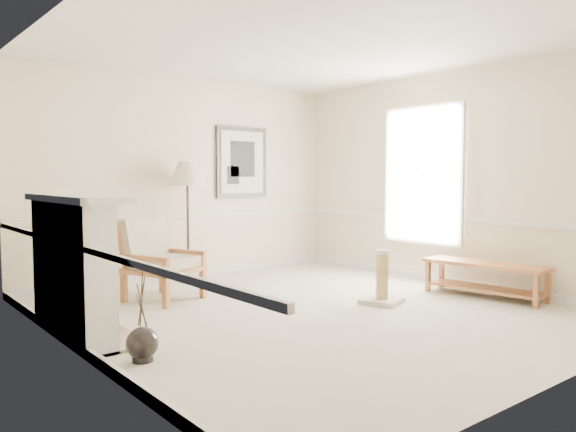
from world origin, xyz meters
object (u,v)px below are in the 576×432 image
object	(u,v)px
floor_vase	(142,344)
armchair	(157,255)
scratching_post	(382,286)
floor_lamp	(187,177)
bench	(485,274)

from	to	relation	value
floor_vase	armchair	size ratio (longest dim) A/B	0.75
floor_vase	scratching_post	world-z (taller)	floor_vase
floor_vase	floor_lamp	xyz separation A→B (m)	(1.97, 2.83, 1.33)
bench	floor_vase	bearing A→B (deg)	175.16
armchair	floor_lamp	bearing A→B (deg)	21.22
bench	scratching_post	world-z (taller)	scratching_post
floor_vase	floor_lamp	world-z (taller)	floor_lamp
armchair	floor_vase	bearing A→B (deg)	-139.73
floor_vase	armchair	distance (m)	2.37
floor_vase	scratching_post	size ratio (longest dim) A/B	1.21
scratching_post	floor_vase	bearing A→B (deg)	-176.21
bench	scratching_post	xyz separation A→B (m)	(-1.23, 0.57, -0.09)
floor_lamp	bench	size ratio (longest dim) A/B	1.10
armchair	scratching_post	size ratio (longest dim) A/B	1.61
armchair	floor_lamp	xyz separation A→B (m)	(0.86, 0.78, 0.94)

